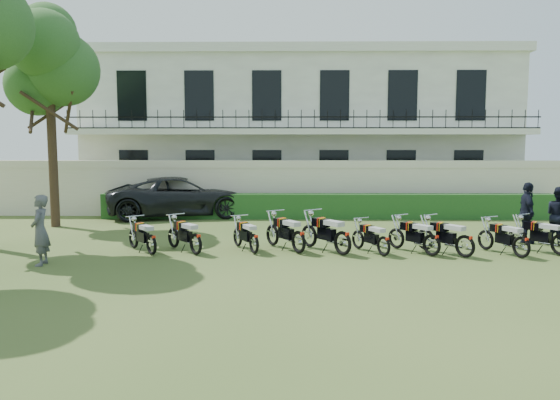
{
  "coord_description": "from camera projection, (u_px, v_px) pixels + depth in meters",
  "views": [
    {
      "loc": [
        -0.57,
        -14.48,
        3.08
      ],
      "look_at": [
        -0.8,
        1.63,
        1.35
      ],
      "focal_mm": 35.0,
      "sensor_mm": 36.0,
      "label": 1
    }
  ],
  "objects": [
    {
      "name": "perimeter_wall",
      "position": [
        301.0,
        188.0,
        22.55
      ],
      "size": [
        30.0,
        0.35,
        2.3
      ],
      "color": "silver",
      "rests_on": "ground"
    },
    {
      "name": "motorcycle_8",
      "position": [
        522.0,
        242.0,
        14.34
      ],
      "size": [
        0.9,
        1.64,
        0.97
      ],
      "rotation": [
        0.0,
        0.0,
        0.46
      ],
      "color": "black",
      "rests_on": "ground"
    },
    {
      "name": "inspector",
      "position": [
        40.0,
        230.0,
        13.55
      ],
      "size": [
        0.49,
        0.69,
        1.77
      ],
      "primitive_type": "imported",
      "rotation": [
        0.0,
        0.0,
        -1.46
      ],
      "color": "#5A5A5F",
      "rests_on": "ground"
    },
    {
      "name": "tree_west_near",
      "position": [
        50.0,
        61.0,
        19.18
      ],
      "size": [
        3.4,
        3.2,
        7.9
      ],
      "color": "#473323",
      "rests_on": "ground"
    },
    {
      "name": "motorcycle_5",
      "position": [
        384.0,
        241.0,
        14.57
      ],
      "size": [
        0.89,
        1.52,
        0.92
      ],
      "rotation": [
        0.0,
        0.0,
        0.5
      ],
      "color": "black",
      "rests_on": "ground"
    },
    {
      "name": "motorcycle_2",
      "position": [
        254.0,
        239.0,
        14.86
      ],
      "size": [
        0.89,
        1.58,
        0.95
      ],
      "rotation": [
        0.0,
        0.0,
        0.48
      ],
      "color": "black",
      "rests_on": "ground"
    },
    {
      "name": "hedge",
      "position": [
        327.0,
        206.0,
        21.81
      ],
      "size": [
        18.0,
        0.6,
        1.0
      ],
      "primitive_type": "cube",
      "color": "#1C4F1F",
      "rests_on": "ground"
    },
    {
      "name": "motorcycle_3",
      "position": [
        299.0,
        236.0,
        14.9
      ],
      "size": [
        1.17,
        1.69,
        1.07
      ],
      "rotation": [
        0.0,
        0.0,
        0.59
      ],
      "color": "black",
      "rests_on": "ground"
    },
    {
      "name": "motorcycle_6",
      "position": [
        432.0,
        240.0,
        14.58
      ],
      "size": [
        1.16,
        1.54,
        1.01
      ],
      "rotation": [
        0.0,
        0.0,
        0.63
      ],
      "color": "black",
      "rests_on": "ground"
    },
    {
      "name": "motorcycle_1",
      "position": [
        196.0,
        239.0,
        14.72
      ],
      "size": [
        1.25,
        1.48,
        1.01
      ],
      "rotation": [
        0.0,
        0.0,
        0.69
      ],
      "color": "black",
      "rests_on": "ground"
    },
    {
      "name": "motorcycle_7",
      "position": [
        465.0,
        241.0,
        14.36
      ],
      "size": [
        1.23,
        1.56,
        1.03
      ],
      "rotation": [
        0.0,
        0.0,
        0.66
      ],
      "color": "black",
      "rests_on": "ground"
    },
    {
      "name": "ground",
      "position": [
        309.0,
        256.0,
        14.72
      ],
      "size": [
        100.0,
        100.0,
        0.0
      ],
      "primitive_type": "plane",
      "color": "#33491D",
      "rests_on": "ground"
    },
    {
      "name": "suv",
      "position": [
        181.0,
        197.0,
        22.39
      ],
      "size": [
        6.39,
        4.06,
        1.64
      ],
      "primitive_type": "imported",
      "rotation": [
        0.0,
        0.0,
        1.81
      ],
      "color": "black",
      "rests_on": "ground"
    },
    {
      "name": "motorcycle_0",
      "position": [
        151.0,
        240.0,
        14.7
      ],
      "size": [
        1.16,
        1.43,
        0.96
      ],
      "rotation": [
        0.0,
        0.0,
        0.67
      ],
      "color": "black",
      "rests_on": "ground"
    },
    {
      "name": "building",
      "position": [
        299.0,
        129.0,
        28.2
      ],
      "size": [
        20.4,
        9.6,
        7.4
      ],
      "color": "white",
      "rests_on": "ground"
    },
    {
      "name": "officer_5",
      "position": [
        527.0,
        213.0,
        16.52
      ],
      "size": [
        0.58,
        1.13,
        1.85
      ],
      "primitive_type": "imported",
      "rotation": [
        0.0,
        0.0,
        1.45
      ],
      "color": "black",
      "rests_on": "ground"
    },
    {
      "name": "motorcycle_4",
      "position": [
        343.0,
        237.0,
        14.65
      ],
      "size": [
        1.33,
        1.7,
        1.13
      ],
      "rotation": [
        0.0,
        0.0,
        0.65
      ],
      "color": "black",
      "rests_on": "ground"
    },
    {
      "name": "officer_4",
      "position": [
        559.0,
        216.0,
        16.32
      ],
      "size": [
        0.83,
        0.97,
        1.74
      ],
      "primitive_type": "imported",
      "rotation": [
        0.0,
        0.0,
        1.79
      ],
      "color": "black",
      "rests_on": "ground"
    }
  ]
}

